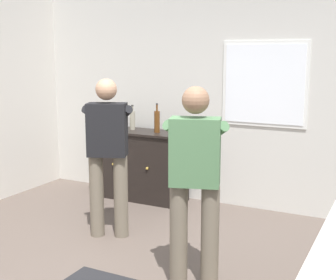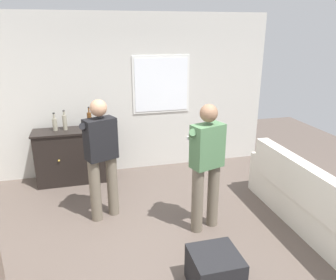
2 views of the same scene
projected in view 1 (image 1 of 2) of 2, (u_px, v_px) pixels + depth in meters
name	position (u px, v px, depth m)	size (l,w,h in m)	color
wall_back_with_window	(220.00, 95.00, 5.95)	(5.20, 0.15, 2.80)	beige
sideboard_cabinet	(139.00, 165.00, 6.26)	(1.32, 0.49, 0.92)	black
bottle_wine_green	(157.00, 121.00, 6.02)	(0.07, 0.07, 0.38)	#593314
bottle_liquor_amber	(132.00, 120.00, 6.24)	(0.07, 0.07, 0.33)	gray
bottle_spirits_clear	(122.00, 120.00, 6.32)	(0.08, 0.08, 0.30)	gray
person_standing_left	(108.00, 150.00, 4.88)	(0.52, 0.52, 1.68)	#6B6051
person_standing_right	(195.00, 178.00, 3.79)	(0.53, 0.52, 1.68)	#6B6051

